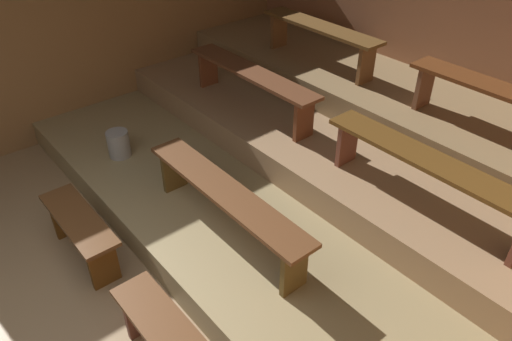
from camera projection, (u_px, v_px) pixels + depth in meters
name	position (u px, v px, depth m)	size (l,w,h in m)	color
ground	(278.00, 222.00, 5.00)	(6.90, 5.73, 0.08)	#937755
wall_back	(442.00, 47.00, 5.57)	(6.90, 0.06, 2.48)	#955D3E
wall_left	(120.00, 25.00, 6.21)	(0.06, 5.73, 2.48)	olive
platform_lower	(316.00, 187.00, 5.18)	(6.10, 3.84, 0.30)	#927F57
platform_middle	(364.00, 140.00, 5.38)	(6.10, 2.38, 0.30)	#947352
platform_upper	(398.00, 102.00, 5.48)	(6.10, 1.33, 0.30)	olive
bench_floor_left	(81.00, 229.00, 4.34)	(1.07, 0.31, 0.48)	brown
bench_floor_right	(167.00, 337.00, 3.41)	(1.07, 0.31, 0.48)	#5A341A
bench_lower_center	(226.00, 199.00, 4.15)	(1.97, 0.31, 0.48)	brown
bench_middle_left	(251.00, 78.00, 5.45)	(1.95, 0.31, 0.48)	brown
bench_middle_right	(428.00, 168.00, 4.00)	(1.95, 0.31, 0.48)	brown
bench_upper_left	(320.00, 34.00, 5.79)	(1.71, 0.31, 0.48)	brown
bench_upper_right	(497.00, 98.00, 4.39)	(1.71, 0.31, 0.48)	brown
pail_lower	(119.00, 144.00, 5.32)	(0.24, 0.24, 0.30)	gray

